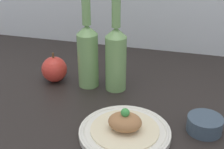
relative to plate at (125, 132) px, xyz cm
name	(u,v)px	position (x,y,z in cm)	size (l,w,h in cm)	color
ground_plane	(94,123)	(-9.75, 5.62, -3.00)	(180.00, 110.00, 4.00)	black
plate	(125,132)	(0.00, 0.00, 0.00)	(22.49, 22.49, 1.87)	silver
plated_food	(125,124)	(0.00, 0.00, 2.33)	(16.81, 16.81, 6.13)	beige
cider_bottle_left	(88,52)	(-16.94, 22.44, 10.15)	(6.40, 6.40, 29.86)	#729E5B
cider_bottle_right	(116,55)	(-8.09, 22.44, 10.15)	(6.40, 6.40, 29.86)	#729E5B
apple	(54,69)	(-28.53, 22.23, 3.14)	(8.26, 8.26, 9.84)	red
dipping_bowl	(205,124)	(18.73, 6.93, 0.97)	(8.77, 8.77, 3.93)	#384756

